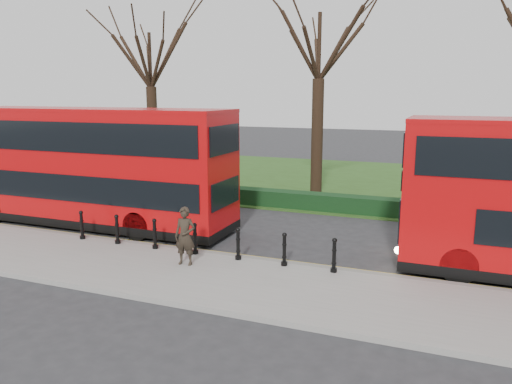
% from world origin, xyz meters
% --- Properties ---
extents(ground, '(120.00, 120.00, 0.00)m').
position_xyz_m(ground, '(0.00, 0.00, 0.00)').
color(ground, '#28282B').
rests_on(ground, ground).
extents(pavement, '(60.00, 4.00, 0.15)m').
position_xyz_m(pavement, '(0.00, -3.00, 0.07)').
color(pavement, gray).
rests_on(pavement, ground).
extents(kerb, '(60.00, 0.25, 0.16)m').
position_xyz_m(kerb, '(0.00, -1.00, 0.07)').
color(kerb, slate).
rests_on(kerb, ground).
extents(grass_verge, '(60.00, 18.00, 0.06)m').
position_xyz_m(grass_verge, '(0.00, 15.00, 0.03)').
color(grass_verge, '#284517').
rests_on(grass_verge, ground).
extents(hedge, '(60.00, 0.90, 0.80)m').
position_xyz_m(hedge, '(0.00, 6.80, 0.40)').
color(hedge, black).
rests_on(hedge, ground).
extents(yellow_line_outer, '(60.00, 0.10, 0.01)m').
position_xyz_m(yellow_line_outer, '(0.00, -0.70, 0.01)').
color(yellow_line_outer, yellow).
rests_on(yellow_line_outer, ground).
extents(yellow_line_inner, '(60.00, 0.10, 0.01)m').
position_xyz_m(yellow_line_inner, '(0.00, -0.50, 0.01)').
color(yellow_line_inner, yellow).
rests_on(yellow_line_inner, ground).
extents(tree_left, '(6.68, 6.68, 10.44)m').
position_xyz_m(tree_left, '(-8.00, 10.00, 7.58)').
color(tree_left, black).
rests_on(tree_left, ground).
extents(tree_mid, '(7.10, 7.10, 11.09)m').
position_xyz_m(tree_mid, '(2.00, 10.00, 8.06)').
color(tree_mid, black).
rests_on(tree_mid, ground).
extents(bollard_row, '(9.46, 0.15, 1.00)m').
position_xyz_m(bollard_row, '(0.91, -1.35, 0.65)').
color(bollard_row, black).
rests_on(bollard_row, pavement).
extents(bus_lead, '(12.02, 2.76, 4.78)m').
position_xyz_m(bus_lead, '(-5.01, 0.87, 2.41)').
color(bus_lead, '#AC080A').
rests_on(bus_lead, ground).
extents(pedestrian, '(0.71, 0.51, 1.82)m').
position_xyz_m(pedestrian, '(1.14, -2.38, 1.06)').
color(pedestrian, black).
rests_on(pedestrian, pavement).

